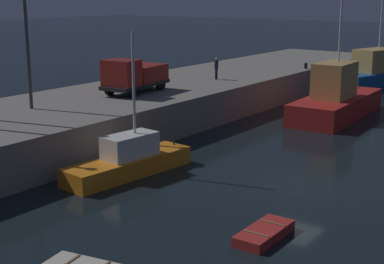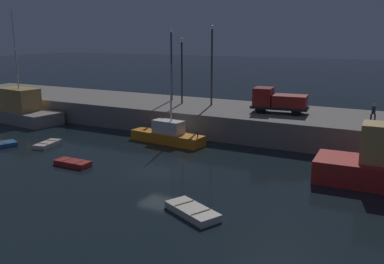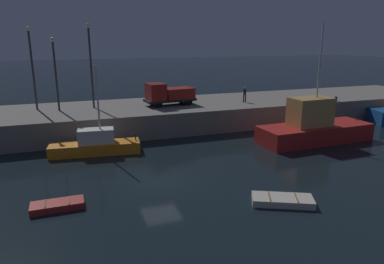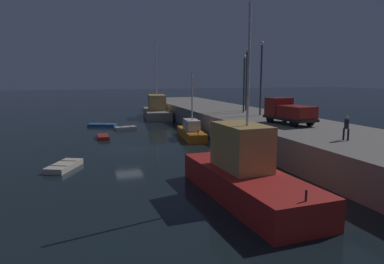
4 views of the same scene
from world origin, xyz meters
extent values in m
plane|color=black|center=(0.00, 0.00, 0.00)|extent=(320.00, 320.00, 0.00)
cube|color=gray|center=(0.00, 15.01, 1.19)|extent=(79.99, 10.37, 2.38)
cube|color=orange|center=(-3.65, 7.49, 0.46)|extent=(7.46, 2.68, 0.93)
cube|color=silver|center=(-3.51, 7.48, 1.52)|extent=(3.01, 1.70, 1.18)
cylinder|color=silver|center=(-3.17, 7.44, 4.66)|extent=(0.14, 0.14, 5.12)
cylinder|color=#262626|center=(-0.31, 7.13, 1.18)|extent=(0.10, 0.10, 0.50)
cube|color=red|center=(15.95, 4.37, 0.79)|extent=(10.98, 4.01, 1.58)
cube|color=tan|center=(15.21, 4.34, 2.87)|extent=(3.80, 2.40, 2.57)
cylinder|color=silver|center=(15.81, 4.36, 7.41)|extent=(0.14, 0.14, 6.52)
cylinder|color=#262626|center=(20.94, 4.57, 1.83)|extent=(0.10, 0.10, 0.50)
cube|color=beige|center=(5.83, -5.62, 0.20)|extent=(3.75, 2.80, 0.41)
cube|color=olive|center=(6.52, -5.96, 0.43)|extent=(0.63, 1.20, 0.04)
cube|color=olive|center=(5.14, -5.29, 0.43)|extent=(0.63, 1.20, 0.04)
cube|color=#B22823|center=(-6.46, -1.92, 0.19)|extent=(2.86, 1.20, 0.39)
cube|color=olive|center=(-5.83, -1.91, 0.41)|extent=(0.09, 1.07, 0.04)
cube|color=olive|center=(-7.09, -1.92, 0.41)|extent=(0.09, 1.07, 0.04)
cylinder|color=#38383D|center=(-8.50, 16.65, 6.21)|extent=(0.20, 0.20, 7.67)
sphere|color=#F9EFCC|center=(-8.50, 16.65, 10.23)|extent=(0.44, 0.44, 0.44)
cylinder|color=#38383D|center=(-6.38, 15.26, 5.72)|extent=(0.20, 0.20, 6.68)
sphere|color=#F9EFCC|center=(-6.38, 15.26, 9.24)|extent=(0.44, 0.44, 0.44)
cylinder|color=#38383D|center=(-3.00, 15.71, 6.38)|extent=(0.20, 0.20, 8.00)
sphere|color=#F9EFCC|center=(-3.00, 15.71, 10.56)|extent=(0.44, 0.44, 0.44)
cylinder|color=black|center=(3.26, 13.31, 2.83)|extent=(0.93, 0.38, 0.90)
cylinder|color=black|center=(3.06, 15.14, 2.83)|extent=(0.93, 0.38, 0.90)
cylinder|color=black|center=(6.68, 13.70, 2.83)|extent=(0.93, 0.38, 0.90)
cylinder|color=black|center=(6.47, 15.53, 2.83)|extent=(0.93, 0.38, 0.90)
cube|color=black|center=(4.87, 14.42, 2.95)|extent=(5.58, 2.78, 0.25)
cube|color=maroon|center=(3.27, 14.24, 3.93)|extent=(1.95, 2.37, 1.71)
cube|color=maroon|center=(5.83, 14.53, 3.63)|extent=(3.34, 2.52, 1.10)
cylinder|color=black|center=(13.46, 13.46, 2.79)|extent=(0.14, 0.14, 0.83)
cylinder|color=black|center=(13.16, 13.34, 2.79)|extent=(0.14, 0.14, 0.83)
cylinder|color=#1E2333|center=(13.31, 13.40, 3.55)|extent=(0.41, 0.41, 0.68)
sphere|color=tan|center=(13.31, 13.40, 4.01)|extent=(0.20, 0.20, 0.20)
cylinder|color=black|center=(23.54, 10.47, 2.63)|extent=(0.28, 0.28, 0.51)
camera|label=1|loc=(-24.42, -11.54, 9.04)|focal=53.68mm
camera|label=2|loc=(15.86, -24.83, 9.78)|focal=39.13mm
camera|label=3|loc=(-5.28, -21.23, 9.20)|focal=32.50mm
camera|label=4|loc=(32.85, -4.46, 6.82)|focal=32.60mm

